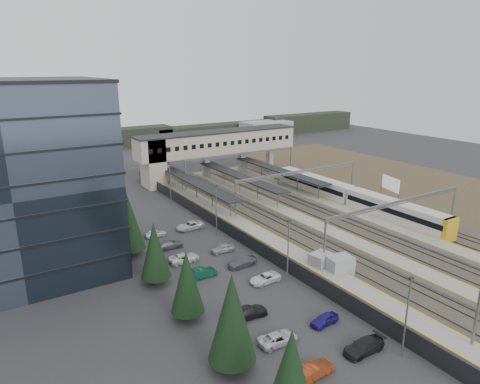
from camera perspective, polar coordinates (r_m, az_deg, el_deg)
ground at (r=64.80m, az=7.49°, el=-7.08°), size 220.00×220.00×0.00m
office_building at (r=59.06m, az=-28.85°, el=1.14°), size 24.30×18.30×24.30m
conifer_row at (r=49.31m, az=-9.69°, el=-8.83°), size 4.42×49.82×9.50m
car_park at (r=53.61m, az=-0.73°, el=-11.46°), size 10.63×44.22×1.29m
lampposts at (r=59.67m, az=0.90°, el=-4.55°), size 0.50×53.25×8.07m
fence at (r=64.58m, az=0.19°, el=-6.05°), size 0.08×90.00×2.00m
relay_cabin_near at (r=56.48m, az=13.14°, el=-9.61°), size 3.44×2.74×2.61m
relay_cabin_far at (r=57.23m, az=10.71°, el=-9.19°), size 2.99×2.62×2.44m
rail_corridor at (r=73.95m, az=10.65°, el=-3.97°), size 34.00×90.00×0.92m
canopies at (r=88.22m, az=-0.03°, el=2.12°), size 23.10×30.00×3.28m
footbridge at (r=100.44m, az=-4.26°, el=6.17°), size 40.40×6.40×11.20m
gantries at (r=72.63m, az=13.50°, el=0.22°), size 28.40×62.28×7.17m
train at (r=82.70m, az=14.71°, el=-0.73°), size 2.92×40.54×3.67m
billboard at (r=90.70m, az=19.43°, el=0.95°), size 1.57×5.26×4.49m
scrub_east at (r=100.79m, az=25.78°, el=-0.01°), size 34.00×120.00×0.06m
treeline_far at (r=152.83m, az=-7.78°, el=7.69°), size 170.00×19.00×7.00m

